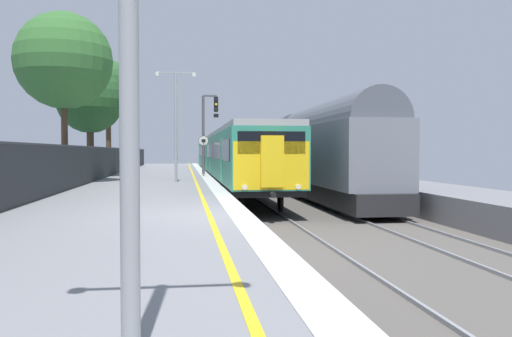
{
  "coord_description": "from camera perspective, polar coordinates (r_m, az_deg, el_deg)",
  "views": [
    {
      "loc": [
        -0.95,
        -12.88,
        1.52
      ],
      "look_at": [
        1.73,
        6.96,
        0.88
      ],
      "focal_mm": 37.72,
      "sensor_mm": 36.0,
      "label": 1
    }
  ],
  "objects": [
    {
      "name": "speed_limit_sign",
      "position": [
        32.76,
        -5.59,
        1.92
      ],
      "size": [
        0.59,
        0.08,
        2.46
      ],
      "color": "#59595B",
      "rests_on": "ground"
    },
    {
      "name": "platform_lamp_mid",
      "position": [
        26.96,
        -8.5,
        5.5
      ],
      "size": [
        2.0,
        0.2,
        5.5
      ],
      "color": "#93999E",
      "rests_on": "ground"
    },
    {
      "name": "signal_gantry",
      "position": [
        35.93,
        -5.2,
        4.62
      ],
      "size": [
        1.1,
        0.24,
        5.26
      ],
      "color": "#47474C",
      "rests_on": "ground"
    },
    {
      "name": "background_tree_centre",
      "position": [
        39.26,
        -15.49,
        8.41
      ],
      "size": [
        3.32,
        3.32,
        7.9
      ],
      "color": "#473323",
      "rests_on": "ground"
    },
    {
      "name": "commuter_train_at_platform",
      "position": [
        38.96,
        -3.2,
        1.45
      ],
      "size": [
        2.83,
        41.19,
        3.81
      ],
      "color": "#2D846B",
      "rests_on": "ground"
    },
    {
      "name": "background_tree_left",
      "position": [
        28.02,
        -19.54,
        10.47
      ],
      "size": [
        4.65,
        4.65,
        8.22
      ],
      "color": "#473323",
      "rests_on": "ground"
    },
    {
      "name": "ground",
      "position": [
        13.54,
        7.86,
        -7.22
      ],
      "size": [
        17.4,
        110.0,
        1.21
      ],
      "color": "gray"
    },
    {
      "name": "background_tree_right",
      "position": [
        34.15,
        -17.04,
        6.79
      ],
      "size": [
        4.01,
        4.01,
        6.64
      ],
      "color": "#473323",
      "rests_on": "ground"
    },
    {
      "name": "freight_train_adjacent_track",
      "position": [
        40.78,
        2.28,
        2.02
      ],
      "size": [
        2.6,
        44.68,
        4.84
      ],
      "color": "#232326",
      "rests_on": "ground"
    }
  ]
}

